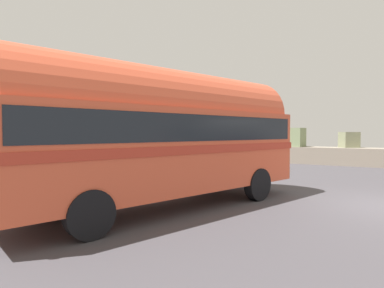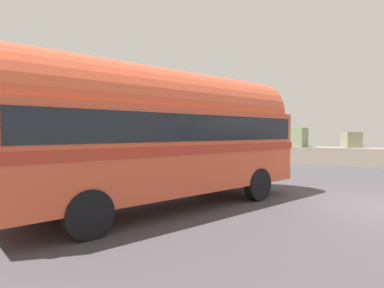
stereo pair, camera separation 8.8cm
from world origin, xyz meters
TOP-DOWN VIEW (x-y plane):
  - vintage_coach at (-5.47, -3.15)m, footprint 4.87×8.91m

SIDE VIEW (x-z plane):
  - vintage_coach at x=-5.47m, z-range 0.20..3.90m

